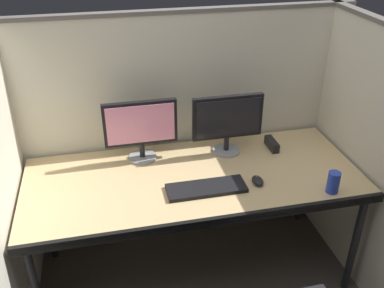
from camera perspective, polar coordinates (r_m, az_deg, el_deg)
The scene contains 10 objects.
cubicle_partition_rear at distance 2.79m, azimuth -1.79°, elevation 1.57°, with size 2.21×0.06×1.57m.
cubicle_partition_left at distance 2.35m, azimuth -23.74°, elevation -7.18°, with size 0.06×1.41×1.57m.
cubicle_partition_right at distance 2.71m, azimuth 21.77°, elevation -1.65°, with size 0.06×1.41×1.57m.
desk at distance 2.46m, azimuth 0.32°, elevation -5.36°, with size 1.90×0.80×0.74m.
monitor_left at distance 2.51m, azimuth -6.86°, elevation 2.30°, with size 0.43×0.17×0.37m.
monitor_right at distance 2.57m, azimuth 4.75°, elevation 3.14°, with size 0.43×0.17×0.37m.
keyboard_main at distance 2.32m, azimuth 1.92°, elevation -5.90°, with size 0.43×0.15×0.02m, color black.
computer_mouse at distance 2.40m, azimuth 8.73°, elevation -4.84°, with size 0.06×0.10×0.04m.
red_stapler at distance 2.74m, azimuth 10.59°, elevation -0.00°, with size 0.04×0.15×0.06m, color black.
soda_can at distance 2.40m, azimuth 18.31°, elevation -4.87°, with size 0.07×0.07×0.12m, color #263FB2.
Camera 1 is at (-0.46, -1.67, 2.10)m, focal length 40.04 mm.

